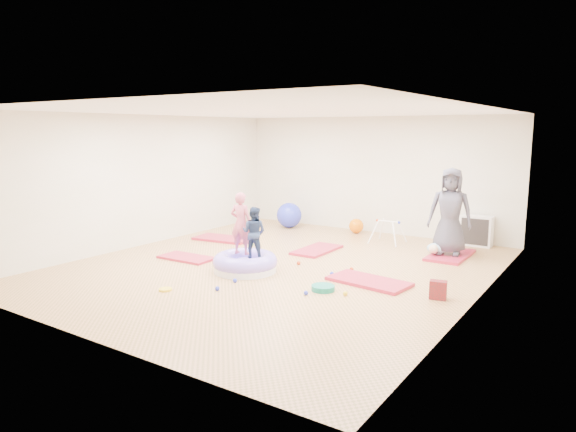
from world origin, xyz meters
The scene contains 19 objects.
room centered at (0.00, 0.00, 1.40)m, with size 7.01×8.01×2.81m.
gym_mat_front_left centered at (-1.82, -0.52, 0.02)m, with size 1.10×0.55×0.05m, color #B71E35.
gym_mat_mid_left centered at (-2.39, 1.21, 0.03)m, with size 1.30×0.65×0.05m, color #B71E35.
gym_mat_center_back centered at (-0.04, 1.45, 0.03)m, with size 1.21×0.61×0.05m, color #B71E35.
gym_mat_right centered at (1.81, -0.03, 0.03)m, with size 1.32×0.66×0.05m, color #B71E35.
gym_mat_rear_right centered at (2.40, 2.50, 0.03)m, with size 1.34×0.67×0.06m, color #B71E35.
inflatable_cushion centered at (-0.32, -0.59, 0.14)m, with size 1.14×1.14×0.36m.
child_pink centered at (-0.46, -0.51, 0.89)m, with size 0.41×0.27×1.11m, color #C7566C.
child_navy centered at (-0.10, -0.61, 0.78)m, with size 0.44×0.34×0.90m, color navy.
adult_caregiver centered at (2.36, 2.47, 0.91)m, with size 0.83×0.54×1.70m, color #3F3D4A.
infant centered at (2.17, 2.30, 0.17)m, with size 0.38×0.38×0.22m.
ball_pit_balls centered at (0.01, -0.05, 0.04)m, with size 4.13×3.37×0.07m.
exercise_ball_blue centered at (-1.96, 3.30, 0.32)m, with size 0.64×0.64×0.64m, color #2936D0.
exercise_ball_orange centered at (-0.20, 3.60, 0.18)m, with size 0.35×0.35×0.35m, color orange.
infant_play_gym centered at (0.91, 2.88, 0.35)m, with size 0.68×0.64×0.52m.
cube_shelf centered at (2.57, 3.79, 0.33)m, with size 0.66×0.33×0.66m.
balance_disc centered at (1.38, -0.79, 0.04)m, with size 0.37×0.37×0.08m, color #107A68.
backpack centered at (3.01, -0.21, 0.14)m, with size 0.24×0.15×0.28m, color maroon.
yellow_toy centered at (-0.67, -2.15, 0.02)m, with size 0.21×0.21×0.03m, color yellow.
Camera 1 is at (5.19, -7.51, 2.47)m, focal length 32.00 mm.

